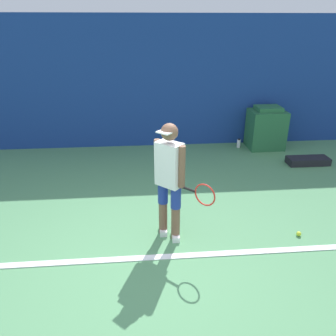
% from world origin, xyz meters
% --- Properties ---
extents(ground_plane, '(24.00, 24.00, 0.00)m').
position_xyz_m(ground_plane, '(0.00, 0.00, 0.00)').
color(ground_plane, '#518C5B').
extents(back_wall, '(24.00, 0.10, 2.96)m').
position_xyz_m(back_wall, '(0.00, 4.38, 1.48)').
color(back_wall, navy).
rests_on(back_wall, ground_plane).
extents(court_baseline, '(21.60, 0.10, 0.01)m').
position_xyz_m(court_baseline, '(0.00, 0.09, 0.01)').
color(court_baseline, white).
rests_on(court_baseline, ground_plane).
extents(tennis_player, '(0.71, 0.68, 1.64)m').
position_xyz_m(tennis_player, '(0.31, 0.55, 0.91)').
color(tennis_player, brown).
rests_on(tennis_player, ground_plane).
extents(tennis_ball, '(0.07, 0.07, 0.07)m').
position_xyz_m(tennis_ball, '(2.12, 0.39, 0.03)').
color(tennis_ball, '#D1E533').
rests_on(tennis_ball, ground_plane).
extents(covered_chair, '(0.81, 0.65, 1.00)m').
position_xyz_m(covered_chair, '(2.91, 3.95, 0.48)').
color(covered_chair, '#28663D').
rests_on(covered_chair, ground_plane).
extents(equipment_bag, '(0.87, 0.33, 0.15)m').
position_xyz_m(equipment_bag, '(3.48, 2.86, 0.08)').
color(equipment_bag, black).
rests_on(equipment_bag, ground_plane).
extents(water_bottle, '(0.09, 0.09, 0.22)m').
position_xyz_m(water_bottle, '(2.30, 4.00, 0.10)').
color(water_bottle, white).
rests_on(water_bottle, ground_plane).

